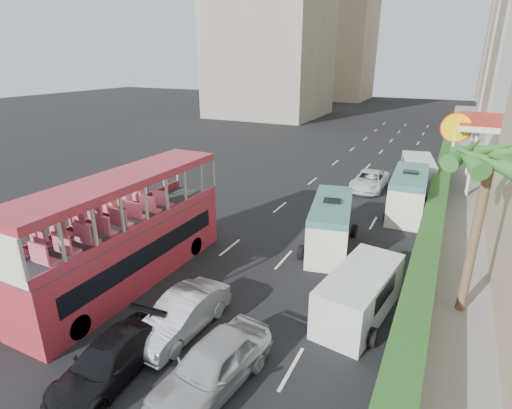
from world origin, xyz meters
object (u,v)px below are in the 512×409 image
Objects in this scene: car_black at (111,377)px; minibus_far at (408,193)px; minibus_near at (331,225)px; panel_van_near at (360,294)px; double_decker_bus at (127,231)px; palm_tree at (475,238)px; car_silver_lane_a at (183,331)px; panel_van_far at (417,172)px; shell_station at (501,156)px; car_silver_lane_b at (214,386)px; van_asset at (369,189)px.

car_black is 0.72× the size of minibus_far.
car_black is 13.06m from minibus_near.
double_decker_bus is at bearing -160.45° from panel_van_near.
minibus_far is at bearing 55.01° from minibus_near.
double_decker_bus is 1.72× the size of palm_tree.
double_decker_bus is 2.45× the size of car_silver_lane_a.
panel_van_near reaches higher than car_black.
panel_van_near is 0.88× the size of panel_van_far.
shell_station reaches higher than panel_van_near.
car_silver_lane_a is 27.70m from shell_station.
minibus_far is at bearing 97.23° from panel_van_near.
car_silver_lane_b is 11.38m from minibus_near.
minibus_near is (0.42, 11.29, 1.31)m from car_silver_lane_b.
double_decker_bus is 24.02m from panel_van_far.
car_black is (3.64, -4.97, -2.53)m from double_decker_bus.
car_silver_lane_b is at bearing -28.91° from double_decker_bus.
palm_tree is at bearing -39.91° from minibus_near.
car_silver_lane_a is 0.80× the size of panel_van_far.
palm_tree is 0.80× the size of shell_station.
minibus_far is (10.39, 14.75, -1.14)m from double_decker_bus.
double_decker_bus is 8.22m from car_silver_lane_b.
double_decker_bus is 10.52m from minibus_near.
minibus_far is at bearing -50.71° from van_asset.
double_decker_bus is at bearing 121.80° from car_black.
car_silver_lane_b is 22.77m from van_asset.
palm_tree is at bearing 37.31° from panel_van_near.
palm_tree reaches higher than car_black.
car_black is at bearing -100.95° from car_silver_lane_a.
double_decker_bus is 14.39m from palm_tree.
shell_station is at bearing 55.18° from double_decker_bus.
double_decker_bus reaches higher than minibus_near.
palm_tree is (6.53, -3.51, 2.07)m from minibus_near.
palm_tree is 19.14m from shell_station.
van_asset is at bearing 125.24° from minibus_far.
minibus_near reaches higher than panel_van_near.
minibus_near is at bearing 151.74° from palm_tree.
car_silver_lane_a is 0.56× the size of shell_station.
panel_van_far is 0.70× the size of shell_station.
minibus_far is at bearing 86.79° from car_silver_lane_b.
car_silver_lane_b is at bearing -33.20° from car_silver_lane_a.
double_decker_bus is 28.02m from shell_station.
shell_station is (5.90, 21.03, 1.76)m from panel_van_near.
shell_station reaches higher than minibus_far.
van_asset is 0.81× the size of minibus_far.
minibus_far reaches higher than car_silver_lane_a.
minibus_far is at bearing 107.58° from palm_tree.
palm_tree reaches higher than car_silver_lane_b.
palm_tree is (10.16, 8.97, 3.38)m from car_black.
double_decker_bus is 2.22× the size of panel_van_near.
van_asset is at bearing 108.48° from panel_van_near.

